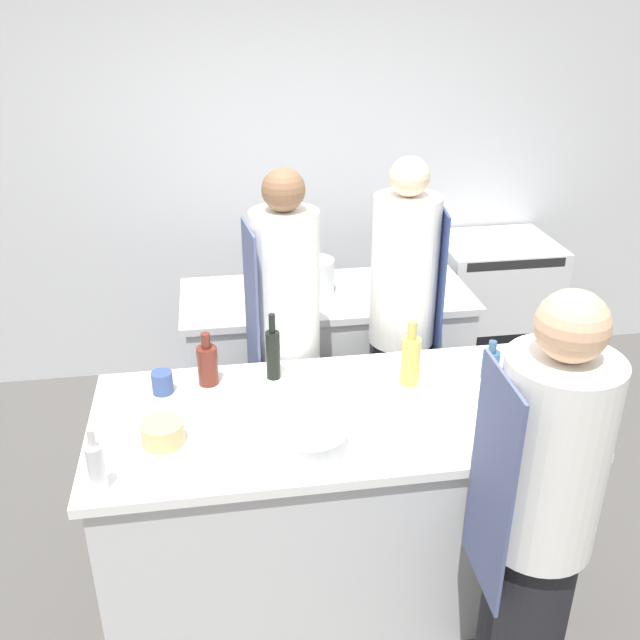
{
  "coord_description": "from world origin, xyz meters",
  "views": [
    {
      "loc": [
        -0.45,
        -2.43,
        2.53
      ],
      "look_at": [
        0.0,
        0.35,
        1.17
      ],
      "focal_mm": 40.0,
      "sensor_mm": 36.0,
      "label": 1
    }
  ],
  "objects_px": {
    "chef_at_pass_far": "(286,345)",
    "bottle_vinegar": "(410,359)",
    "chef_at_prep_near": "(538,523)",
    "bottle_wine": "(273,353)",
    "chef_at_stove": "(402,326)",
    "oven_range": "(490,308)",
    "bottle_olive_oil": "(490,365)",
    "bottle_cooking_oil": "(96,467)",
    "stockpot": "(314,276)",
    "bottle_sauce": "(208,364)",
    "bowl_prep_small": "(312,439)",
    "bowl_mixing_large": "(163,433)",
    "cup": "(162,382)"
  },
  "relations": [
    {
      "from": "chef_at_pass_far",
      "to": "bottle_vinegar",
      "type": "relative_size",
      "value": 5.91
    },
    {
      "from": "bottle_cooking_oil",
      "to": "stockpot",
      "type": "distance_m",
      "value": 1.87
    },
    {
      "from": "bottle_olive_oil",
      "to": "chef_at_stove",
      "type": "bearing_deg",
      "value": 109.98
    },
    {
      "from": "bottle_sauce",
      "to": "bowl_prep_small",
      "type": "height_order",
      "value": "bottle_sauce"
    },
    {
      "from": "chef_at_stove",
      "to": "chef_at_pass_far",
      "type": "relative_size",
      "value": 1.0
    },
    {
      "from": "bottle_olive_oil",
      "to": "cup",
      "type": "relative_size",
      "value": 1.98
    },
    {
      "from": "chef_at_stove",
      "to": "bowl_mixing_large",
      "type": "bearing_deg",
      "value": -45.82
    },
    {
      "from": "chef_at_stove",
      "to": "bottle_sauce",
      "type": "bearing_deg",
      "value": -57.79
    },
    {
      "from": "chef_at_prep_near",
      "to": "bottle_wine",
      "type": "xyz_separation_m",
      "value": [
        -0.79,
        1.02,
        0.18
      ]
    },
    {
      "from": "bottle_sauce",
      "to": "stockpot",
      "type": "bearing_deg",
      "value": 56.44
    },
    {
      "from": "bottle_wine",
      "to": "bowl_mixing_large",
      "type": "xyz_separation_m",
      "value": [
        -0.47,
        -0.42,
        -0.08
      ]
    },
    {
      "from": "bottle_wine",
      "to": "bowl_mixing_large",
      "type": "relative_size",
      "value": 1.87
    },
    {
      "from": "chef_at_prep_near",
      "to": "chef_at_pass_far",
      "type": "relative_size",
      "value": 0.97
    },
    {
      "from": "bottle_vinegar",
      "to": "bottle_wine",
      "type": "relative_size",
      "value": 0.96
    },
    {
      "from": "stockpot",
      "to": "bowl_mixing_large",
      "type": "bearing_deg",
      "value": -120.6
    },
    {
      "from": "oven_range",
      "to": "bottle_wine",
      "type": "distance_m",
      "value": 2.24
    },
    {
      "from": "chef_at_pass_far",
      "to": "bottle_vinegar",
      "type": "height_order",
      "value": "chef_at_pass_far"
    },
    {
      "from": "bottle_vinegar",
      "to": "bottle_sauce",
      "type": "xyz_separation_m",
      "value": [
        -0.87,
        0.14,
        -0.02
      ]
    },
    {
      "from": "stockpot",
      "to": "bottle_wine",
      "type": "bearing_deg",
      "value": -109.37
    },
    {
      "from": "bottle_sauce",
      "to": "bowl_prep_small",
      "type": "bearing_deg",
      "value": -55.37
    },
    {
      "from": "bottle_cooking_oil",
      "to": "bowl_mixing_large",
      "type": "height_order",
      "value": "bottle_cooking_oil"
    },
    {
      "from": "chef_at_stove",
      "to": "bottle_vinegar",
      "type": "bearing_deg",
      "value": -4.49
    },
    {
      "from": "bowl_mixing_large",
      "to": "stockpot",
      "type": "bearing_deg",
      "value": 59.4
    },
    {
      "from": "chef_at_prep_near",
      "to": "bottle_olive_oil",
      "type": "bearing_deg",
      "value": -8.05
    },
    {
      "from": "bottle_olive_oil",
      "to": "chef_at_pass_far",
      "type": "bearing_deg",
      "value": 149.2
    },
    {
      "from": "chef_at_prep_near",
      "to": "bowl_mixing_large",
      "type": "xyz_separation_m",
      "value": [
        -1.26,
        0.59,
        0.1
      ]
    },
    {
      "from": "chef_at_prep_near",
      "to": "chef_at_stove",
      "type": "relative_size",
      "value": 0.97
    },
    {
      "from": "bowl_prep_small",
      "to": "oven_range",
      "type": "bearing_deg",
      "value": 52.42
    },
    {
      "from": "chef_at_pass_far",
      "to": "bowl_prep_small",
      "type": "bearing_deg",
      "value": 172.91
    },
    {
      "from": "bottle_wine",
      "to": "stockpot",
      "type": "distance_m",
      "value": 0.96
    },
    {
      "from": "oven_range",
      "to": "stockpot",
      "type": "height_order",
      "value": "stockpot"
    },
    {
      "from": "oven_range",
      "to": "bottle_olive_oil",
      "type": "distance_m",
      "value": 1.83
    },
    {
      "from": "bottle_cooking_oil",
      "to": "chef_at_prep_near",
      "type": "bearing_deg",
      "value": -13.0
    },
    {
      "from": "chef_at_prep_near",
      "to": "stockpot",
      "type": "relative_size",
      "value": 7.46
    },
    {
      "from": "bottle_cooking_oil",
      "to": "bowl_prep_small",
      "type": "bearing_deg",
      "value": 9.44
    },
    {
      "from": "oven_range",
      "to": "bottle_cooking_oil",
      "type": "distance_m",
      "value": 3.17
    },
    {
      "from": "cup",
      "to": "bottle_vinegar",
      "type": "bearing_deg",
      "value": -4.82
    },
    {
      "from": "bottle_sauce",
      "to": "chef_at_pass_far",
      "type": "bearing_deg",
      "value": 41.27
    },
    {
      "from": "bottle_cooking_oil",
      "to": "cup",
      "type": "height_order",
      "value": "bottle_cooking_oil"
    },
    {
      "from": "bottle_olive_oil",
      "to": "bottle_sauce",
      "type": "distance_m",
      "value": 1.24
    },
    {
      "from": "bottle_sauce",
      "to": "bowl_mixing_large",
      "type": "distance_m",
      "value": 0.46
    },
    {
      "from": "stockpot",
      "to": "cup",
      "type": "bearing_deg",
      "value": -129.87
    },
    {
      "from": "bottle_cooking_oil",
      "to": "bottle_sauce",
      "type": "xyz_separation_m",
      "value": [
        0.39,
        0.67,
        -0.0
      ]
    },
    {
      "from": "chef_at_prep_near",
      "to": "chef_at_pass_far",
      "type": "height_order",
      "value": "chef_at_pass_far"
    },
    {
      "from": "chef_at_stove",
      "to": "bottle_vinegar",
      "type": "xyz_separation_m",
      "value": [
        -0.13,
        -0.59,
        0.14
      ]
    },
    {
      "from": "chef_at_stove",
      "to": "chef_at_pass_far",
      "type": "distance_m",
      "value": 0.63
    },
    {
      "from": "oven_range",
      "to": "bottle_cooking_oil",
      "type": "relative_size",
      "value": 3.77
    },
    {
      "from": "bottle_wine",
      "to": "bottle_sauce",
      "type": "bearing_deg",
      "value": -178.93
    },
    {
      "from": "bottle_sauce",
      "to": "bowl_mixing_large",
      "type": "relative_size",
      "value": 1.47
    },
    {
      "from": "oven_range",
      "to": "cup",
      "type": "bearing_deg",
      "value": -144.63
    }
  ]
}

